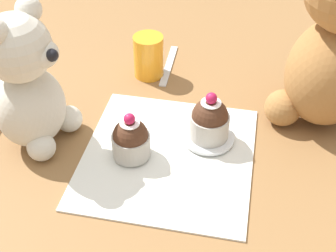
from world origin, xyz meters
name	(u,v)px	position (x,y,z in m)	size (l,w,h in m)	color
ground_plane	(168,157)	(0.00, 0.00, 0.00)	(4.00, 4.00, 0.00)	olive
knitted_placemat	(168,155)	(0.00, 0.00, 0.00)	(0.24, 0.23, 0.01)	silver
teddy_bear_cream	(29,83)	(0.00, 0.19, 0.10)	(0.12, 0.11, 0.20)	beige
teddy_bear_tan	(336,39)	(0.13, -0.20, 0.13)	(0.18, 0.17, 0.28)	#A3703D
cupcake_near_cream_bear	(131,140)	(-0.01, 0.05, 0.03)	(0.05, 0.05, 0.07)	#B2ADA3
saucer_plate	(208,137)	(0.04, -0.05, 0.01)	(0.07, 0.07, 0.01)	silver
cupcake_near_tan_bear	(210,120)	(0.04, -0.05, 0.04)	(0.06, 0.06, 0.07)	#B2ADA3
juice_glass	(149,56)	(0.19, 0.07, 0.04)	(0.05, 0.05, 0.07)	orange
teaspoon	(169,65)	(0.22, 0.04, 0.00)	(0.13, 0.01, 0.01)	silver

